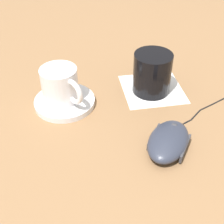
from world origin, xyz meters
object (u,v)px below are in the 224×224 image
at_px(coffee_cup, 61,85).
at_px(computer_mouse, 168,141).
at_px(drinking_glass, 152,73).
at_px(saucer, 65,102).

xyz_separation_m(coffee_cup, computer_mouse, (0.21, 0.11, -0.03)).
xyz_separation_m(coffee_cup, drinking_glass, (0.05, 0.19, -0.00)).
relative_size(coffee_cup, computer_mouse, 0.81).
distance_m(saucer, computer_mouse, 0.23).
bearing_deg(drinking_glass, coffee_cup, -104.24).
relative_size(saucer, computer_mouse, 0.97).
xyz_separation_m(saucer, drinking_glass, (0.05, 0.18, 0.04)).
xyz_separation_m(computer_mouse, drinking_glass, (-0.16, 0.07, 0.03)).
height_order(computer_mouse, drinking_glass, drinking_glass).
height_order(coffee_cup, drinking_glass, drinking_glass).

